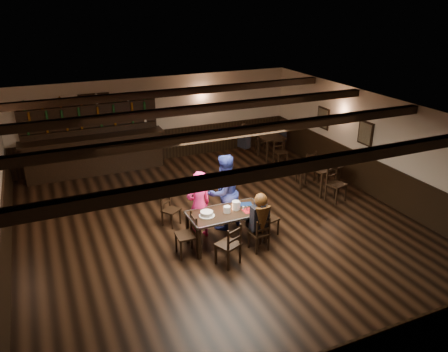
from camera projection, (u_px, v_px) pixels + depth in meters
name	position (u px, v px, depth m)	size (l,w,h in m)	color
ground	(220.00, 227.00, 10.19)	(10.00, 10.00, 0.00)	black
room_shell	(219.00, 157.00, 9.56)	(9.02, 10.02, 2.71)	beige
dining_table	(227.00, 215.00, 9.31)	(1.67, 0.85, 0.75)	black
chair_near_left	(231.00, 242.00, 8.57)	(0.54, 0.53, 0.90)	black
chair_near_right	(261.00, 232.00, 9.09)	(0.40, 0.38, 0.78)	black
chair_end_left	(190.00, 231.00, 8.96)	(0.42, 0.44, 0.91)	black
chair_end_right	(267.00, 217.00, 9.69)	(0.44, 0.45, 0.80)	black
chair_far_pushed	(169.00, 207.00, 10.17)	(0.49, 0.48, 0.77)	black
woman_pink	(199.00, 205.00, 9.51)	(0.57, 0.38, 1.58)	#FF36B0
man_blue	(224.00, 192.00, 9.89)	(0.87, 0.67, 1.78)	navy
seated_person	(260.00, 214.00, 8.98)	(0.36, 0.54, 0.88)	black
cake	(207.00, 214.00, 9.10)	(0.33, 0.33, 0.10)	white
plate_stack_a	(227.00, 209.00, 9.24)	(0.15, 0.15, 0.14)	white
plate_stack_b	(236.00, 205.00, 9.36)	(0.16, 0.16, 0.19)	white
tea_light	(228.00, 208.00, 9.42)	(0.06, 0.06, 0.06)	#A5A8AD
salt_shaker	(243.00, 208.00, 9.36)	(0.03, 0.03, 0.08)	silver
pepper_shaker	(247.00, 208.00, 9.34)	(0.04, 0.04, 0.10)	#A5A8AD
drink_glass	(239.00, 205.00, 9.45)	(0.08, 0.08, 0.13)	silver
menu_red	(251.00, 210.00, 9.36)	(0.34, 0.24, 0.00)	#A11118
menu_blue	(246.00, 204.00, 9.63)	(0.28, 0.19, 0.00)	#0E2047
bar_counter	(94.00, 149.00, 13.13)	(4.19, 0.70, 2.20)	black
back_table_a	(321.00, 168.00, 11.87)	(1.06, 1.06, 0.75)	black
back_table_b	(271.00, 139.00, 14.27)	(0.76, 0.76, 0.75)	black
bg_patron_left	(244.00, 135.00, 13.92)	(0.32, 0.43, 0.80)	black
bg_patron_right	(282.00, 130.00, 14.58)	(0.29, 0.39, 0.73)	black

